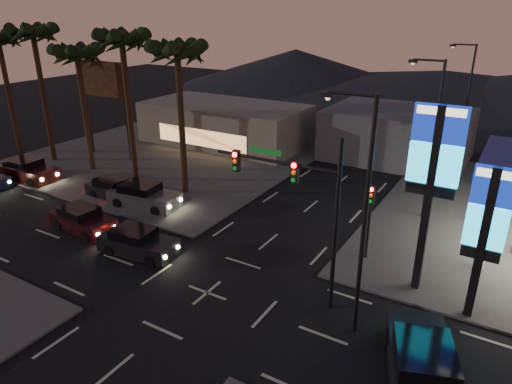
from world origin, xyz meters
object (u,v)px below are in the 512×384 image
Objects in this scene: traffic_signal_mast at (300,194)px; car_lane_b_mid at (114,189)px; pylon_sign_short at (487,222)px; car_lane_b_front at (144,196)px; car_lane_a_mid at (83,220)px; suv_station at (422,363)px; car_lane_a_front at (137,242)px; pylon_sign_tall at (434,164)px; car_lane_b_rear at (27,171)px.

traffic_signal_mast is 1.78× the size of car_lane_b_mid.
car_lane_b_front is at bearing 175.65° from pylon_sign_short.
suv_station reaches higher than car_lane_a_mid.
suv_station is at bearing -16.24° from car_lane_b_mid.
car_lane_a_mid is (-4.95, 0.40, 0.00)m from car_lane_a_front.
car_lane_b_mid is (-21.24, 0.63, -5.72)m from pylon_sign_tall.
pylon_sign_tall reaches higher than car_lane_a_mid.
pylon_sign_tall is 1.94× the size of car_lane_a_mid.
pylon_sign_short is 21.28m from car_lane_b_front.
car_lane_a_mid is (-21.52, -2.99, -3.97)m from pylon_sign_short.
car_lane_a_front is (-14.07, -4.39, -5.71)m from pylon_sign_tall.
car_lane_b_front reaches higher than car_lane_b_mid.
pylon_sign_short is at bearing -21.80° from pylon_sign_tall.
car_lane_b_front is at bearing -0.87° from car_lane_b_mid.
car_lane_b_front is 2.89m from car_lane_b_mid.
suv_station reaches higher than car_lane_b_front.
car_lane_b_mid is 0.80× the size of suv_station.
suv_station is (6.27, -2.49, -4.42)m from traffic_signal_mast.
traffic_signal_mast is 8.07m from suv_station.
car_lane_b_front is 0.99× the size of car_lane_b_rear.
pylon_sign_short is 24.13m from car_lane_b_mid.
car_lane_a_mid reaches higher than car_lane_b_mid.
traffic_signal_mast reaches higher than pylon_sign_short.
pylon_sign_short is at bearing 7.91° from car_lane_a_mid.
car_lane_a_mid is at bearing 175.40° from car_lane_a_front.
pylon_sign_short is at bearing 79.00° from suv_station.
pylon_sign_short reaches higher than suv_station.
car_lane_b_front is 11.65m from car_lane_b_rear.
pylon_sign_tall is 1.72× the size of car_lane_b_front.
car_lane_b_rear is at bearing 161.18° from car_lane_a_mid.
pylon_sign_short is 1.33× the size of car_lane_b_rear.
car_lane_a_front is (-16.57, -3.39, -3.98)m from pylon_sign_short.
car_lane_b_rear is (-15.90, 4.13, 0.10)m from car_lane_a_front.
pylon_sign_tall is at bearing 36.52° from traffic_signal_mast.
car_lane_a_front is at bearing -49.24° from car_lane_b_front.
pylon_sign_short reaches higher than car_lane_b_rear.
car_lane_a_front is 16.43m from car_lane_b_rear.
pylon_sign_short is 1.34× the size of car_lane_b_front.
pylon_sign_tall reaches higher than car_lane_b_mid.
car_lane_b_front is (-4.29, 4.98, 0.09)m from car_lane_a_front.
pylon_sign_tall is 1.94× the size of car_lane_a_front.
suv_station reaches higher than car_lane_b_mid.
car_lane_b_rear is at bearing 165.44° from car_lane_a_front.
car_lane_a_front is 0.89× the size of car_lane_b_front.
car_lane_a_front is at bearing -162.67° from pylon_sign_tall.
car_lane_a_front is at bearing 174.10° from suv_station.
pylon_sign_tall is 6.02m from traffic_signal_mast.
car_lane_b_front is (-20.86, 1.59, -3.89)m from pylon_sign_short.
car_lane_b_mid is at bearing 115.67° from car_lane_a_mid.
traffic_signal_mast is (-7.24, -2.51, 0.57)m from pylon_sign_short.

